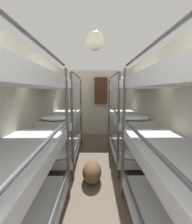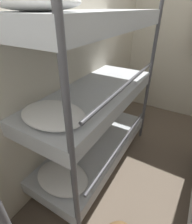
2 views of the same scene
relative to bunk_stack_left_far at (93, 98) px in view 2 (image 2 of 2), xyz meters
The scene contains 1 object.
bunk_stack_left_far is the anchor object (origin of this frame).
Camera 2 is at (0.12, 2.15, 1.81)m, focal length 28.00 mm.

